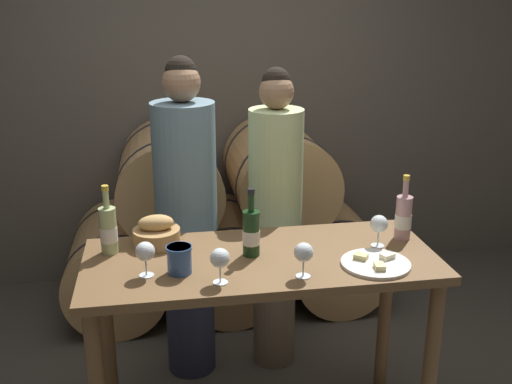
% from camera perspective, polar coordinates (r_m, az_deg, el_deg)
% --- Properties ---
extents(stone_wall_back, '(10.00, 0.12, 3.20)m').
position_cam_1_polar(stone_wall_back, '(4.23, -4.08, 12.96)').
color(stone_wall_back, '#60594F').
rests_on(stone_wall_back, ground_plane).
extents(barrel_stack, '(2.06, 0.84, 1.21)m').
position_cam_1_polar(barrel_stack, '(3.95, -2.95, -3.27)').
color(barrel_stack, tan).
rests_on(barrel_stack, ground_plane).
extents(tasting_table, '(1.51, 0.65, 0.93)m').
position_cam_1_polar(tasting_table, '(2.64, 0.47, -9.07)').
color(tasting_table, brown).
rests_on(tasting_table, ground_plane).
extents(person_left, '(0.32, 0.32, 1.72)m').
position_cam_1_polar(person_left, '(3.13, -6.62, -2.66)').
color(person_left, '#2D334C').
rests_on(person_left, ground_plane).
extents(person_right, '(0.28, 0.28, 1.66)m').
position_cam_1_polar(person_right, '(3.19, 1.83, -2.58)').
color(person_right, '#756651').
rests_on(person_right, ground_plane).
extents(wine_bottle_red, '(0.08, 0.08, 0.30)m').
position_cam_1_polar(wine_bottle_red, '(2.55, -0.46, -3.90)').
color(wine_bottle_red, '#193819').
rests_on(wine_bottle_red, tasting_table).
extents(wine_bottle_white, '(0.08, 0.08, 0.31)m').
position_cam_1_polar(wine_bottle_white, '(2.65, -13.88, -3.52)').
color(wine_bottle_white, '#ADBC7F').
rests_on(wine_bottle_white, tasting_table).
extents(wine_bottle_rose, '(0.08, 0.08, 0.30)m').
position_cam_1_polar(wine_bottle_rose, '(2.81, 13.86, -2.33)').
color(wine_bottle_rose, '#BC8E93').
rests_on(wine_bottle_rose, tasting_table).
extents(blue_crock, '(0.11, 0.11, 0.12)m').
position_cam_1_polar(blue_crock, '(2.43, -7.31, -6.29)').
color(blue_crock, '#335693').
rests_on(blue_crock, tasting_table).
extents(bread_basket, '(0.21, 0.21, 0.14)m').
position_cam_1_polar(bread_basket, '(2.71, -9.46, -3.91)').
color(bread_basket, '#A87F4C').
rests_on(bread_basket, tasting_table).
extents(cheese_plate, '(0.29, 0.29, 0.04)m').
position_cam_1_polar(cheese_plate, '(2.55, 11.32, -6.66)').
color(cheese_plate, white).
rests_on(cheese_plate, tasting_table).
extents(wine_glass_far_left, '(0.08, 0.08, 0.15)m').
position_cam_1_polar(wine_glass_far_left, '(2.41, -10.51, -5.66)').
color(wine_glass_far_left, white).
rests_on(wine_glass_far_left, tasting_table).
extents(wine_glass_left, '(0.08, 0.08, 0.15)m').
position_cam_1_polar(wine_glass_left, '(2.32, -3.45, -6.37)').
color(wine_glass_left, white).
rests_on(wine_glass_left, tasting_table).
extents(wine_glass_center, '(0.08, 0.08, 0.15)m').
position_cam_1_polar(wine_glass_center, '(2.37, 4.56, -5.81)').
color(wine_glass_center, white).
rests_on(wine_glass_center, tasting_table).
extents(wine_glass_right, '(0.08, 0.08, 0.15)m').
position_cam_1_polar(wine_glass_right, '(2.70, 11.63, -3.05)').
color(wine_glass_right, white).
rests_on(wine_glass_right, tasting_table).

